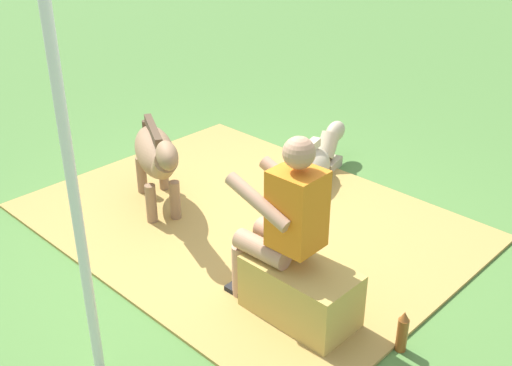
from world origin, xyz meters
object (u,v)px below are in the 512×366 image
Objects in this scene: pony_standing at (157,156)px; person_seated at (283,219)px; hay_bale at (300,292)px; soda_bottle at (402,332)px; pony_lying at (307,167)px; tent_pole_left at (72,180)px.

person_seated is at bearing 171.07° from pony_standing.
soda_bottle is at bearing -162.70° from hay_bale.
pony_standing is at bearing -8.05° from hay_bale.
pony_lying is at bearing -115.69° from pony_standing.
soda_bottle is at bearing -165.73° from person_seated.
tent_pole_left is (0.39, 1.19, 0.57)m from person_seated.
hay_bale is at bearing 17.30° from soda_bottle.
tent_pole_left reaches higher than person_seated.
pony_lying is 2.98m from tent_pole_left.
pony_lying is 4.61× the size of soda_bottle.
pony_standing is at bearing -49.18° from tent_pole_left.
pony_standing is (1.64, -0.26, -0.17)m from person_seated.
pony_lying is 0.53× the size of tent_pole_left.
person_seated is at bearing 1.14° from hay_bale.
pony_standing reaches higher than pony_lying.
soda_bottle is (-0.81, -0.21, -0.56)m from person_seated.
hay_bale is 2.54× the size of soda_bottle.
hay_bale is 0.69m from soda_bottle.
person_seated is 1.90m from pony_lying.
hay_bale is 1.93m from pony_lying.
pony_lying is at bearing -51.47° from hay_bale.
person_seated reaches higher than hay_bale.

